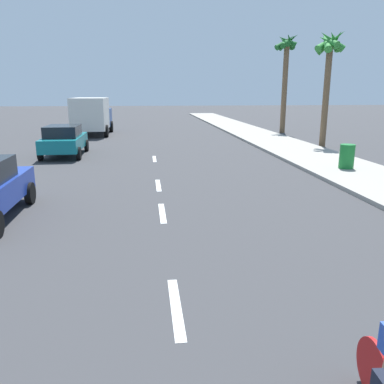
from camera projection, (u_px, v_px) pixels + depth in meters
ground_plane at (155, 166)px, 17.64m from camera, size 160.00×160.00×0.00m
sidewalk_strip at (307, 154)px, 20.44m from camera, size 3.60×80.00×0.14m
lane_stripe_2 at (176, 307)px, 6.04m from camera, size 0.16×1.80×0.01m
lane_stripe_3 at (162, 213)px, 10.74m from camera, size 0.16×1.80×0.01m
lane_stripe_4 at (158, 185)px, 13.92m from camera, size 0.16×1.80×0.01m
lane_stripe_5 at (154, 159)px, 19.43m from camera, size 0.16×1.80×0.01m
parked_car_teal at (64, 140)px, 20.17m from camera, size 2.03×4.32×1.57m
delivery_truck at (92, 115)px, 29.98m from camera, size 2.73×6.26×2.80m
palm_tree_far at (329, 56)px, 22.48m from camera, size 1.90×1.94×6.79m
palm_tree_distant at (286, 58)px, 30.57m from camera, size 1.92×1.77×7.72m
trash_bin_far at (347, 156)px, 16.18m from camera, size 0.60×0.60×0.99m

